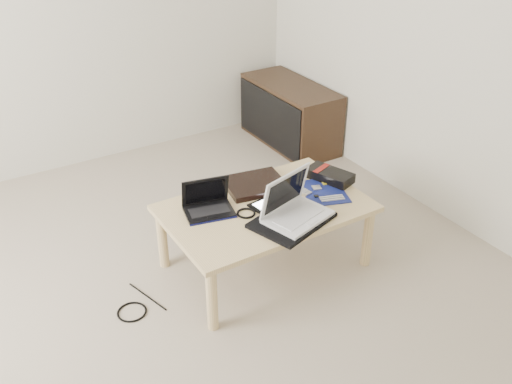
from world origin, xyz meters
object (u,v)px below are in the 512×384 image
media_cabinet (289,114)px  netbook (208,205)px  coffee_table (265,213)px  white_laptop (294,208)px  gpu_box (329,175)px

media_cabinet → netbook: size_ratio=3.08×
coffee_table → netbook: 0.33m
white_laptop → gpu_box: 0.49m
white_laptop → gpu_box: bearing=29.3°
coffee_table → media_cabinet: (1.06, 1.30, -0.10)m
coffee_table → media_cabinet: bearing=50.8°
netbook → gpu_box: 0.77m
gpu_box → media_cabinet: bearing=65.2°
coffee_table → gpu_box: gpu_box is taller
media_cabinet → netbook: 1.80m
media_cabinet → gpu_box: media_cabinet is taller
netbook → media_cabinet: bearing=41.2°
coffee_table → white_laptop: (0.05, -0.19, 0.12)m
netbook → gpu_box: netbook is taller
media_cabinet → netbook: netbook is taller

